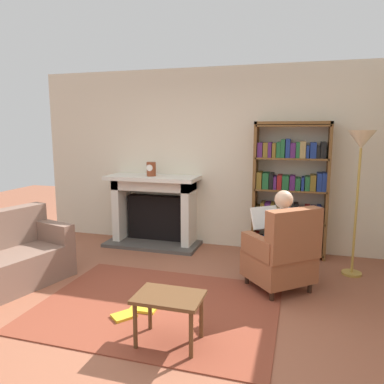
# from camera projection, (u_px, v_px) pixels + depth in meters

# --- Properties ---
(ground) EXTENTS (14.00, 14.00, 0.00)m
(ground) POSITION_uv_depth(u_px,v_px,m) (146.00, 321.00, 3.50)
(ground) COLOR #95553C
(back_wall) EXTENTS (5.60, 0.10, 2.70)m
(back_wall) POSITION_uv_depth(u_px,v_px,m) (211.00, 158.00, 5.68)
(back_wall) COLOR beige
(back_wall) RESTS_ON ground
(area_rug) EXTENTS (2.40, 1.80, 0.01)m
(area_rug) POSITION_uv_depth(u_px,v_px,m) (158.00, 306.00, 3.78)
(area_rug) COLOR brown
(area_rug) RESTS_ON ground
(fireplace) EXTENTS (1.45, 0.64, 1.09)m
(fireplace) POSITION_uv_depth(u_px,v_px,m) (155.00, 208.00, 5.81)
(fireplace) COLOR #4C4742
(fireplace) RESTS_ON ground
(mantel_clock) EXTENTS (0.14, 0.14, 0.21)m
(mantel_clock) POSITION_uv_depth(u_px,v_px,m) (151.00, 169.00, 5.61)
(mantel_clock) COLOR brown
(mantel_clock) RESTS_ON fireplace
(bookshelf) EXTENTS (1.02, 0.32, 1.90)m
(bookshelf) POSITION_uv_depth(u_px,v_px,m) (290.00, 191.00, 5.21)
(bookshelf) COLOR brown
(bookshelf) RESTS_ON ground
(armchair_reading) EXTENTS (0.89, 0.89, 0.97)m
(armchair_reading) POSITION_uv_depth(u_px,v_px,m) (282.00, 254.00, 4.09)
(armchair_reading) COLOR #331E14
(armchair_reading) RESTS_ON ground
(seated_reader) EXTENTS (0.57, 0.59, 1.14)m
(seated_reader) POSITION_uv_depth(u_px,v_px,m) (277.00, 235.00, 4.16)
(seated_reader) COLOR white
(seated_reader) RESTS_ON ground
(side_table) EXTENTS (0.56, 0.39, 0.43)m
(side_table) POSITION_uv_depth(u_px,v_px,m) (169.00, 303.00, 3.07)
(side_table) COLOR brown
(side_table) RESTS_ON ground
(scattered_books) EXTENTS (0.39, 0.44, 0.03)m
(scattered_books) POSITION_uv_depth(u_px,v_px,m) (136.00, 311.00, 3.64)
(scattered_books) COLOR gold
(scattered_books) RESTS_ON area_rug
(floor_lamp) EXTENTS (0.32, 0.32, 1.78)m
(floor_lamp) POSITION_uv_depth(u_px,v_px,m) (361.00, 153.00, 4.38)
(floor_lamp) COLOR #B7933F
(floor_lamp) RESTS_ON ground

